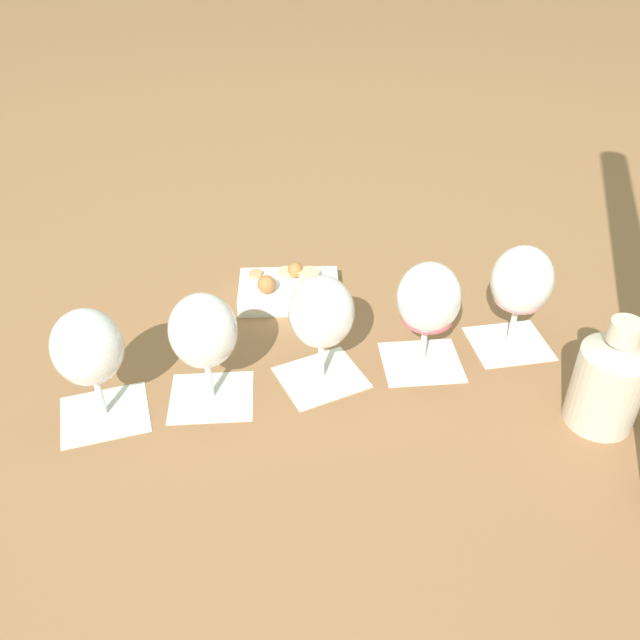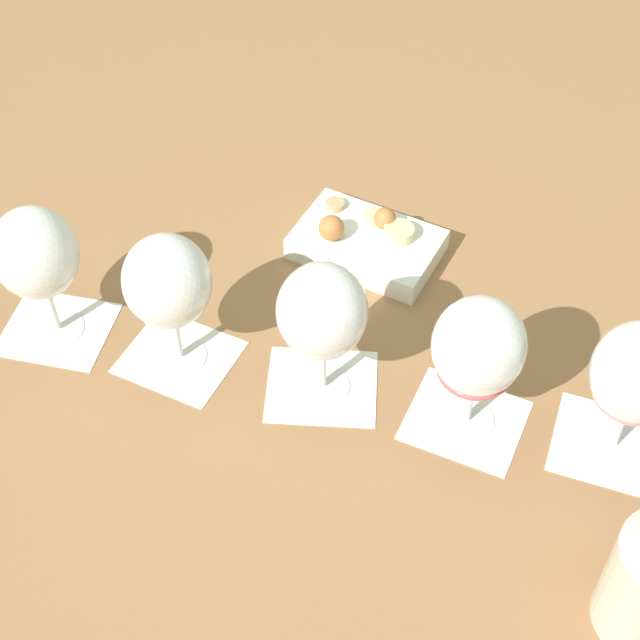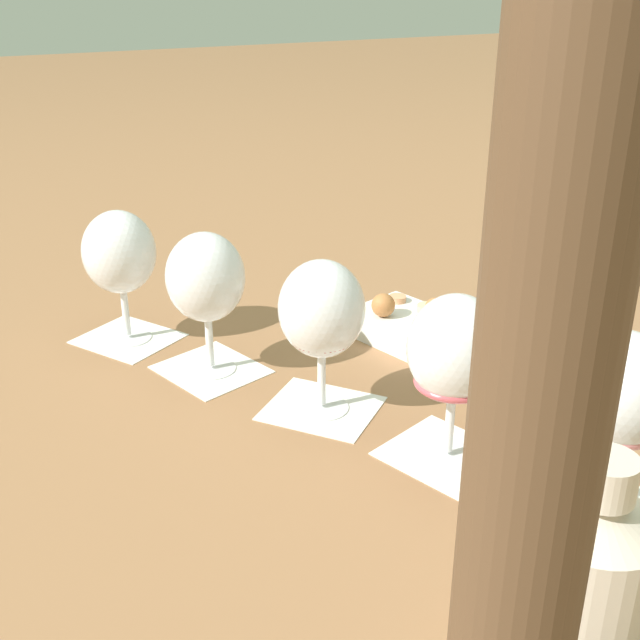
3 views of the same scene
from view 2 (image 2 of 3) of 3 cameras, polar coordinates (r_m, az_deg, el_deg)
name	(u,v)px [view 2 (image 2 of 3)]	position (r m, az deg, el deg)	size (l,w,h in m)	color
ground_plane	(318,384)	(1.06, -0.10, -3.76)	(8.00, 8.00, 0.00)	#936642
tasting_card_0	(611,445)	(1.05, 16.60, -7.00)	(0.15, 0.14, 0.00)	white
tasting_card_1	(465,420)	(1.04, 8.44, -5.78)	(0.14, 0.14, 0.00)	white
tasting_card_2	(322,386)	(1.05, 0.12, -3.85)	(0.16, 0.15, 0.00)	white
tasting_card_3	(180,357)	(1.09, -8.18, -2.13)	(0.14, 0.13, 0.00)	white
tasting_card_4	(58,329)	(1.15, -15.02, -0.50)	(0.15, 0.15, 0.00)	white
wine_glass_0	(638,377)	(0.97, 18.01, -3.16)	(0.09, 0.09, 0.17)	white
wine_glass_1	(478,351)	(0.95, 9.18, -1.77)	(0.09, 0.09, 0.17)	white
wine_glass_2	(322,316)	(0.97, 0.13, 0.23)	(0.09, 0.09, 0.17)	white
wine_glass_3	(168,286)	(1.01, -8.84, 1.94)	(0.09, 0.09, 0.17)	white
wine_glass_4	(36,258)	(1.07, -16.17, 3.47)	(0.09, 0.09, 0.17)	white
snack_dish	(367,242)	(1.18, 2.72, 4.56)	(0.19, 0.15, 0.06)	white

